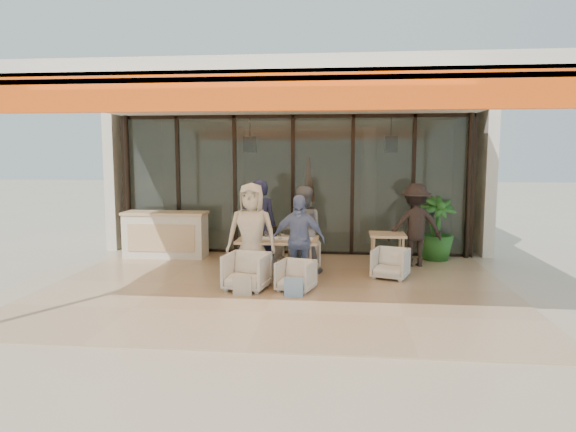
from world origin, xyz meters
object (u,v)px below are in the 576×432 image
object	(u,v)px
side_table	(387,239)
standing_woman	(415,225)
diner_navy	(259,226)
chair_far_left	(263,249)
side_chair	(390,262)
diner_grey	(302,230)
diner_periwinkle	(298,240)
host_counter	(166,234)
dining_table	(278,242)
chair_near_right	(296,274)
potted_palm	(436,229)
chair_near_left	(247,270)
diner_cream	(252,233)
chair_far_right	(304,252)

from	to	relation	value
side_table	standing_woman	distance (m)	0.73
standing_woman	diner_navy	bearing A→B (deg)	7.35
chair_far_left	side_chair	distance (m)	2.65
diner_grey	side_chair	size ratio (longest dim) A/B	2.67
chair_far_left	side_chair	bearing A→B (deg)	171.00
diner_periwinkle	host_counter	bearing A→B (deg)	148.01
host_counter	dining_table	size ratio (longest dim) A/B	1.23
chair_far_left	diner_navy	world-z (taller)	diner_navy
chair_near_right	potted_palm	bearing A→B (deg)	61.05
chair_near_left	diner_grey	bearing A→B (deg)	68.95
diner_navy	diner_cream	distance (m)	0.90
chair_far_left	dining_table	bearing A→B (deg)	123.28
diner_navy	diner_cream	size ratio (longest dim) A/B	1.01
dining_table	standing_woman	bearing A→B (deg)	24.23
side_table	side_chair	size ratio (longest dim) A/B	1.17
dining_table	potted_palm	bearing A→B (deg)	30.20
chair_far_left	diner_grey	bearing A→B (deg)	158.82
chair_near_right	chair_far_right	bearing A→B (deg)	105.79
host_counter	side_table	xyz separation A→B (m)	(4.82, -0.73, 0.11)
chair_near_left	diner_periwinkle	distance (m)	1.07
chair_near_right	standing_woman	size ratio (longest dim) A/B	0.34
host_counter	side_table	world-z (taller)	host_counter
dining_table	diner_navy	bearing A→B (deg)	133.02
chair_far_right	diner_grey	distance (m)	0.73
chair_near_right	diner_grey	size ratio (longest dim) A/B	0.35
diner_grey	diner_periwinkle	bearing A→B (deg)	88.11
diner_periwinkle	diner_navy	bearing A→B (deg)	133.96
diner_grey	diner_periwinkle	size ratio (longest dim) A/B	1.06
diner_cream	chair_near_left	bearing A→B (deg)	-89.58
host_counter	standing_woman	xyz separation A→B (m)	(5.42, -0.37, 0.33)
host_counter	diner_periwinkle	bearing A→B (deg)	-32.92
diner_cream	chair_far_left	bearing A→B (deg)	90.42
chair_far_left	side_chair	xyz separation A→B (m)	(2.52, -0.85, -0.05)
chair_near_left	chair_near_right	bearing A→B (deg)	9.92
chair_near_right	diner_grey	world-z (taller)	diner_grey
host_counter	potted_palm	world-z (taller)	potted_palm
diner_cream	diner_grey	bearing A→B (deg)	47.40
chair_far_left	diner_periwinkle	size ratio (longest dim) A/B	0.46
host_counter	dining_table	xyz separation A→B (m)	(2.72, -1.58, 0.16)
diner_cream	host_counter	bearing A→B (deg)	138.97
dining_table	chair_near_left	distance (m)	1.09
diner_periwinkle	side_chair	distance (m)	1.83
side_chair	diner_cream	bearing A→B (deg)	-148.85
chair_far_left	chair_near_right	size ratio (longest dim) A/B	1.24
host_counter	chair_far_right	distance (m)	3.22
chair_near_left	diner_navy	xyz separation A→B (m)	(0.00, 1.40, 0.56)
chair_near_left	side_table	xyz separation A→B (m)	(2.52, 1.80, 0.28)
chair_near_left	chair_far_right	bearing A→B (deg)	76.07
chair_near_left	diner_grey	xyz separation A→B (m)	(0.84, 1.40, 0.50)
host_counter	dining_table	distance (m)	3.15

